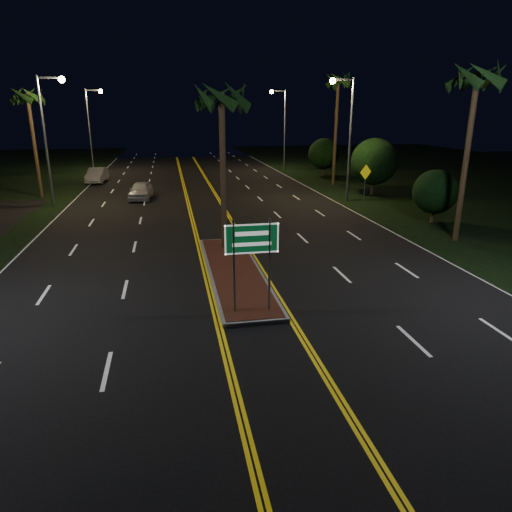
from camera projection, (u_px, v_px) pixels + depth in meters
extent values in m
plane|color=black|center=(269.00, 355.00, 13.10)|extent=(120.00, 120.00, 0.00)
cube|color=gray|center=(235.00, 272.00, 19.63)|extent=(2.25, 10.25, 0.15)
cube|color=#592819|center=(235.00, 270.00, 19.61)|extent=(2.00, 10.00, 0.02)
cylinder|color=gray|center=(234.00, 267.00, 15.09)|extent=(0.08, 0.08, 3.20)
cylinder|color=gray|center=(269.00, 265.00, 15.30)|extent=(0.08, 0.08, 3.20)
cube|color=#07471E|center=(252.00, 239.00, 14.90)|extent=(1.80, 0.04, 1.00)
cube|color=white|center=(252.00, 239.00, 14.88)|extent=(1.80, 0.01, 1.00)
cylinder|color=gray|center=(46.00, 143.00, 32.24)|extent=(0.18, 0.18, 9.00)
cube|color=gray|center=(49.00, 78.00, 31.07)|extent=(1.60, 0.12, 0.12)
sphere|color=#FFCB72|center=(62.00, 79.00, 31.24)|extent=(0.44, 0.44, 0.44)
cylinder|color=gray|center=(90.00, 131.00, 50.96)|extent=(0.18, 0.18, 9.00)
cube|color=gray|center=(93.00, 90.00, 49.79)|extent=(1.60, 0.12, 0.12)
sphere|color=#FFCB72|center=(100.00, 91.00, 49.96)|extent=(0.44, 0.44, 0.44)
cylinder|color=gray|center=(350.00, 141.00, 34.29)|extent=(0.18, 0.18, 9.00)
cube|color=gray|center=(343.00, 79.00, 32.83)|extent=(1.60, 0.12, 0.12)
sphere|color=#FFCB72|center=(333.00, 81.00, 32.71)|extent=(0.44, 0.44, 0.44)
cylinder|color=gray|center=(285.00, 131.00, 53.01)|extent=(0.18, 0.18, 9.00)
cube|color=gray|center=(279.00, 91.00, 51.55)|extent=(1.60, 0.12, 0.12)
sphere|color=#FFCB72|center=(272.00, 92.00, 51.43)|extent=(0.44, 0.44, 0.44)
cylinder|color=#382819|center=(223.00, 175.00, 21.79)|extent=(0.28, 0.28, 7.50)
cylinder|color=#382819|center=(35.00, 147.00, 35.82)|extent=(0.28, 0.28, 8.00)
cylinder|color=#382819|center=(466.00, 161.00, 23.40)|extent=(0.28, 0.28, 8.50)
cylinder|color=#382819|center=(336.00, 133.00, 42.02)|extent=(0.28, 0.28, 9.50)
cylinder|color=#382819|center=(432.00, 216.00, 28.47)|extent=(0.24, 0.24, 0.90)
sphere|color=black|center=(435.00, 192.00, 28.02)|extent=(2.70, 2.70, 2.70)
cylinder|color=#382819|center=(372.00, 187.00, 37.87)|extent=(0.24, 0.24, 1.26)
sphere|color=black|center=(374.00, 162.00, 37.23)|extent=(3.78, 3.78, 3.78)
cylinder|color=#382819|center=(323.00, 171.00, 49.09)|extent=(0.24, 0.24, 1.08)
sphere|color=black|center=(324.00, 154.00, 48.55)|extent=(3.24, 3.24, 3.24)
imported|color=silver|center=(141.00, 189.00, 36.05)|extent=(2.50, 4.90, 1.57)
imported|color=silver|center=(97.00, 174.00, 44.54)|extent=(2.49, 5.03, 1.63)
cylinder|color=gray|center=(365.00, 185.00, 35.60)|extent=(0.07, 0.07, 2.38)
cube|color=yellow|center=(366.00, 172.00, 35.29)|extent=(1.07, 0.46, 1.15)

